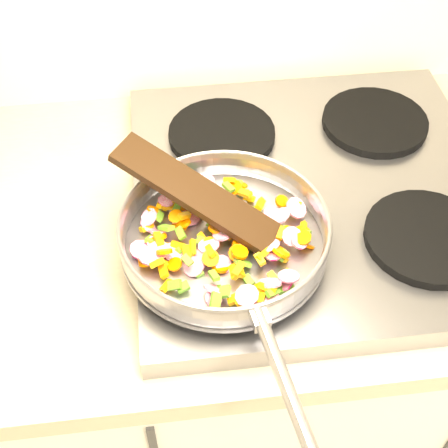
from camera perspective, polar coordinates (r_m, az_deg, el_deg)
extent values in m
cube|color=#939399|center=(1.06, 8.27, 2.78)|extent=(0.60, 0.60, 0.04)
cylinder|color=black|center=(0.92, 1.88, -2.84)|extent=(0.19, 0.19, 0.02)
cylinder|color=black|center=(0.99, 18.08, -1.17)|extent=(0.19, 0.19, 0.02)
cylinder|color=black|center=(1.12, -0.20, 8.24)|extent=(0.19, 0.19, 0.02)
cylinder|color=black|center=(1.18, 13.63, 9.08)|extent=(0.19, 0.19, 0.02)
cylinder|color=#9E9EA5|center=(0.92, 0.00, -1.86)|extent=(0.30, 0.30, 0.01)
torus|color=#9E9EA5|center=(0.90, 0.00, -0.76)|extent=(0.34, 0.34, 0.05)
torus|color=#9E9EA5|center=(0.88, 0.00, 0.17)|extent=(0.31, 0.31, 0.01)
cylinder|color=#9E9EA5|center=(0.76, 5.36, -13.67)|extent=(0.05, 0.19, 0.02)
cube|color=#9E9EA5|center=(0.80, 3.27, -8.61)|extent=(0.03, 0.03, 0.02)
cube|color=orange|center=(0.96, -5.83, 1.91)|extent=(0.02, 0.03, 0.02)
cylinder|color=#CE145C|center=(0.90, 6.23, -1.14)|extent=(0.04, 0.04, 0.02)
cube|color=orange|center=(0.86, 1.30, -4.15)|extent=(0.02, 0.03, 0.01)
cylinder|color=#E06400|center=(0.97, -1.25, 3.22)|extent=(0.02, 0.02, 0.02)
cube|color=orange|center=(0.86, -5.27, -5.65)|extent=(0.02, 0.02, 0.01)
cylinder|color=#CE145C|center=(0.89, 4.24, -1.98)|extent=(0.03, 0.03, 0.02)
cylinder|color=#CE145C|center=(0.90, -0.18, -0.95)|extent=(0.04, 0.04, 0.01)
cylinder|color=#E06400|center=(0.88, -4.53, -3.69)|extent=(0.03, 0.03, 0.01)
cylinder|color=#E06400|center=(0.88, -0.34, -3.95)|extent=(0.03, 0.04, 0.01)
cylinder|color=#CE145C|center=(0.91, 3.01, -0.67)|extent=(0.03, 0.04, 0.03)
cube|color=orange|center=(0.92, 0.63, 0.08)|extent=(0.02, 0.02, 0.01)
cube|color=orange|center=(0.95, -5.12, 1.57)|extent=(0.02, 0.01, 0.01)
cylinder|color=#E06400|center=(0.91, -0.83, -0.42)|extent=(0.03, 0.03, 0.02)
cylinder|color=#E06400|center=(0.98, -0.66, 2.96)|extent=(0.02, 0.02, 0.01)
cylinder|color=#CE145C|center=(0.94, -6.92, -0.15)|extent=(0.03, 0.04, 0.03)
cylinder|color=#CE145C|center=(0.95, -3.11, 0.64)|extent=(0.03, 0.03, 0.01)
cube|color=#569321|center=(0.92, 7.38, -0.83)|extent=(0.02, 0.02, 0.02)
cylinder|color=#E06400|center=(0.84, 3.37, -6.19)|extent=(0.04, 0.03, 0.03)
cylinder|color=#CE145C|center=(0.94, 0.56, 1.19)|extent=(0.04, 0.04, 0.01)
cube|color=#569321|center=(0.86, 5.70, -5.87)|extent=(0.02, 0.02, 0.01)
cylinder|color=#E06400|center=(0.91, -0.55, -1.04)|extent=(0.02, 0.03, 0.02)
cube|color=orange|center=(0.95, 6.37, 1.91)|extent=(0.03, 0.02, 0.01)
cube|color=#569321|center=(0.98, -2.69, 3.71)|extent=(0.02, 0.02, 0.02)
cylinder|color=#E06400|center=(0.90, 7.12, -1.20)|extent=(0.04, 0.04, 0.01)
cube|color=orange|center=(0.97, -3.27, 1.97)|extent=(0.03, 0.02, 0.01)
cube|color=orange|center=(0.96, -4.11, 1.99)|extent=(0.03, 0.02, 0.02)
cube|color=#569321|center=(0.97, 0.41, 3.40)|extent=(0.02, 0.02, 0.01)
cylinder|color=#E06400|center=(0.95, 0.11, 1.91)|extent=(0.02, 0.02, 0.01)
cylinder|color=#CE145C|center=(0.91, -7.61, -2.39)|extent=(0.05, 0.05, 0.01)
cylinder|color=#E06400|center=(0.92, -3.59, 0.06)|extent=(0.03, 0.02, 0.02)
cylinder|color=#CE145C|center=(0.84, 2.12, -6.54)|extent=(0.05, 0.05, 0.02)
cylinder|color=#E06400|center=(0.94, -3.93, -0.11)|extent=(0.03, 0.03, 0.02)
cylinder|color=#CE145C|center=(0.86, 5.94, -4.78)|extent=(0.03, 0.03, 0.01)
cube|color=#569321|center=(0.94, 2.11, 0.60)|extent=(0.02, 0.01, 0.02)
cube|color=orange|center=(0.89, -5.66, -3.53)|extent=(0.02, 0.02, 0.01)
cube|color=orange|center=(0.89, -2.89, -2.14)|extent=(0.01, 0.03, 0.01)
cube|color=#569321|center=(0.86, -4.56, -5.59)|extent=(0.02, 0.02, 0.02)
cube|color=#569321|center=(0.94, -1.01, 0.13)|extent=(0.02, 0.03, 0.02)
cube|color=#569321|center=(0.89, 5.42, -2.89)|extent=(0.02, 0.02, 0.01)
cylinder|color=#E06400|center=(0.93, 7.13, -0.83)|extent=(0.03, 0.03, 0.01)
cylinder|color=#CE145C|center=(0.85, -0.81, -6.02)|extent=(0.04, 0.03, 0.03)
cylinder|color=#CE145C|center=(0.92, -6.53, -2.19)|extent=(0.04, 0.04, 0.01)
cube|color=orange|center=(0.87, -6.12, -3.56)|extent=(0.02, 0.01, 0.02)
cylinder|color=#CE145C|center=(0.91, 3.35, -2.24)|extent=(0.03, 0.03, 0.01)
cube|color=#569321|center=(0.93, 0.29, 0.66)|extent=(0.02, 0.02, 0.02)
cylinder|color=#CE145C|center=(0.93, 5.18, 0.73)|extent=(0.04, 0.05, 0.03)
cube|color=#569321|center=(0.99, -2.35, 3.14)|extent=(0.02, 0.02, 0.02)
cube|color=orange|center=(0.88, 5.63, -4.67)|extent=(0.02, 0.02, 0.01)
cube|color=#569321|center=(0.86, -0.91, -5.98)|extent=(0.02, 0.02, 0.01)
cube|color=orange|center=(0.87, 1.40, -4.20)|extent=(0.02, 0.03, 0.01)
cube|color=orange|center=(0.88, -1.23, -2.49)|extent=(0.02, 0.02, 0.01)
cube|color=orange|center=(0.98, 0.49, 4.05)|extent=(0.02, 0.02, 0.02)
cylinder|color=#CE145C|center=(0.84, 4.21, -6.63)|extent=(0.04, 0.03, 0.02)
cylinder|color=#E06400|center=(0.91, -6.05, -1.93)|extent=(0.03, 0.02, 0.02)
cube|color=#569321|center=(0.87, -3.37, -3.32)|extent=(0.02, 0.02, 0.01)
cylinder|color=#CE145C|center=(0.88, -0.13, -3.68)|extent=(0.03, 0.03, 0.02)
cylinder|color=#E06400|center=(0.95, -2.67, 1.34)|extent=(0.04, 0.03, 0.02)
cube|color=orange|center=(0.87, 3.30, -3.24)|extent=(0.02, 0.02, 0.01)
cylinder|color=#E06400|center=(0.88, 1.46, -2.57)|extent=(0.03, 0.03, 0.01)
cylinder|color=#E06400|center=(0.87, -1.24, -3.14)|extent=(0.03, 0.03, 0.02)
cube|color=orange|center=(0.96, -4.27, 1.54)|extent=(0.01, 0.03, 0.02)
cube|color=#569321|center=(0.94, -5.92, 0.72)|extent=(0.02, 0.03, 0.02)
cylinder|color=#CE145C|center=(0.85, 4.24, -5.38)|extent=(0.04, 0.04, 0.03)
cylinder|color=#E06400|center=(0.97, -4.78, 2.14)|extent=(0.04, 0.03, 0.03)
cylinder|color=#CE145C|center=(0.92, 2.64, -0.06)|extent=(0.04, 0.04, 0.02)
cube|color=orange|center=(0.94, -7.10, -0.29)|extent=(0.02, 0.02, 0.01)
cube|color=orange|center=(0.90, -6.00, -1.39)|extent=(0.02, 0.03, 0.01)
cube|color=#569321|center=(0.92, -6.60, -1.39)|extent=(0.02, 0.03, 0.02)
cylinder|color=#CE145C|center=(0.91, -6.27, -1.82)|extent=(0.04, 0.04, 0.02)
cylinder|color=#CE145C|center=(0.89, -6.06, -2.41)|extent=(0.04, 0.04, 0.00)
cylinder|color=#E06400|center=(0.89, 1.29, -2.69)|extent=(0.04, 0.04, 0.02)
cube|color=orange|center=(0.84, 3.96, -5.85)|extent=(0.03, 0.02, 0.01)
cube|color=orange|center=(0.96, -5.37, 1.87)|extent=(0.01, 0.02, 0.01)
cube|color=#569321|center=(0.91, -5.31, -0.35)|extent=(0.03, 0.02, 0.02)
cylinder|color=#E06400|center=(0.91, -6.15, -1.52)|extent=(0.02, 0.02, 0.01)
cube|color=orange|center=(0.88, -5.57, -4.27)|extent=(0.02, 0.03, 0.01)
cylinder|color=#E06400|center=(0.88, 5.20, -2.55)|extent=(0.03, 0.04, 0.03)
cylinder|color=#CE145C|center=(0.88, -6.93, -2.93)|extent=(0.03, 0.03, 0.02)
cylinder|color=#E06400|center=(0.98, -3.57, 3.76)|extent=(0.04, 0.04, 0.01)
cylinder|color=#CE145C|center=(0.87, 5.47, -5.34)|extent=(0.04, 0.04, 0.03)
cylinder|color=#E06400|center=(0.93, 3.04, -0.04)|extent=(0.03, 0.03, 0.01)
cube|color=orange|center=(0.84, 1.12, -6.90)|extent=(0.03, 0.01, 0.02)
cylinder|color=#CE145C|center=(0.88, -2.77, -3.92)|extent=(0.04, 0.04, 0.02)
cube|color=#569321|center=(0.91, -2.03, -1.57)|extent=(0.02, 0.02, 0.01)
cylinder|color=#CE145C|center=(0.90, 6.88, -1.61)|extent=(0.03, 0.03, 0.02)
cube|color=#569321|center=(0.88, 1.73, -3.57)|extent=(0.03, 0.02, 0.02)
cylinder|color=#CE145C|center=(0.95, 6.62, 1.47)|extent=(0.04, 0.05, 0.03)
cylinder|color=#E06400|center=(0.97, 1.02, 3.33)|extent=(0.03, 0.02, 0.02)
cylinder|color=#CE145C|center=(0.89, -1.40, -1.94)|extent=(0.05, 0.05, 0.01)
cube|color=orange|center=(0.94, 7.30, -0.27)|extent=(0.01, 0.02, 0.01)
cylinder|color=#E06400|center=(0.89, -7.24, -3.54)|extent=(0.02, 0.02, 0.01)
cylinder|color=#E06400|center=(0.92, 2.98, 0.08)|extent=(0.03, 0.03, 0.02)
cube|color=#569321|center=(0.90, 2.54, -1.64)|extent=(0.02, 0.02, 0.02)
cube|color=orange|center=(0.87, 4.58, -4.97)|extent=(0.02, 0.02, 0.01)
cylinder|color=#E06400|center=(0.96, 5.31, 2.07)|extent=(0.03, 0.03, 0.02)
cylinder|color=#E06400|center=(0.90, 1.46, -1.95)|extent=(0.03, 0.03, 0.02)
cube|color=orange|center=(0.90, 5.32, -2.87)|extent=(0.02, 0.03, 0.01)
cube|color=#569321|center=(0.98, -1.96, 3.47)|extent=(0.02, 0.02, 0.01)
cylinder|color=#CE145C|center=(0.93, -6.89, 0.64)|extent=(0.03, 0.04, 0.03)
cube|color=#569321|center=(0.84, 0.06, -6.21)|extent=(0.02, 0.02, 0.01)
cylinder|color=#E06400|center=(0.90, -1.30, -1.76)|extent=(0.03, 0.02, 0.02)
cylinder|color=#E06400|center=(0.92, 7.58, -1.93)|extent=(0.03, 0.03, 0.02)
cylinder|color=#E06400|center=(0.91, 5.81, -0.71)|extent=(0.02, 0.02, 0.01)
cylinder|color=#E06400|center=(0.94, -4.17, 0.15)|extent=(0.02, 0.03, 0.02)
cylinder|color=#E06400|center=(0.93, 0.80, 0.42)|extent=(0.03, 0.03, 0.02)
cube|color=orange|center=(0.93, -3.65, 0.77)|extent=(0.02, 0.02, 0.01)
cube|color=#569321|center=(0.91, -3.96, -2.30)|extent=(0.02, 0.02, 0.02)
cylinder|color=#E06400|center=(0.99, 1.56, 3.61)|extent=(0.03, 0.03, 0.02)
cylinder|color=#E06400|center=(0.93, -4.43, 0.70)|extent=(0.02, 0.02, 0.01)
cube|color=orange|center=(0.98, 2.25, 2.61)|extent=(0.01, 0.02, 0.01)
cube|color=#569321|center=(0.98, 1.18, 3.51)|extent=(0.02, 0.03, 0.01)
cube|color=#569321|center=(0.93, 0.72, 1.30)|extent=(0.03, 0.02, 0.01)
cube|color=#569321|center=(0.86, -0.92, -4.74)|extent=(0.02, 0.02, 0.01)
cube|color=orange|center=(0.91, -4.23, -1.94)|extent=(0.02, 0.02, 0.01)
cube|color=#569321|center=(0.89, 2.98, -1.92)|extent=(0.02, 0.02, 0.02)
cube|color=#569321|center=(0.83, -0.78, -7.06)|extent=(0.02, 0.02, 0.02)
cylinder|color=#CE145C|center=(0.89, 4.55, -2.76)|extent=(0.03, 0.03, 0.01)
cube|color=orange|center=(0.91, -1.85, -1.42)|extent=(0.02, 0.03, 0.01)
cylinder|color=#CE145C|center=(0.84, -0.95, -6.79)|extent=(0.03, 0.03, 0.03)
cylinder|color=#CE145C|center=(0.94, 4.42, 0.93)|extent=(0.04, 0.04, 0.01)
cylinder|color=#CE145C|center=(0.98, -1.67, 4.02)|extent=(0.03, 0.03, 0.01)
cube|color=orange|center=(0.96, 1.94, 2.82)|extent=(0.02, 0.02, 0.01)
cube|color=orange|center=(0.84, 3.48, -6.81)|extent=(0.02, 0.02, 0.01)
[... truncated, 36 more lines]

